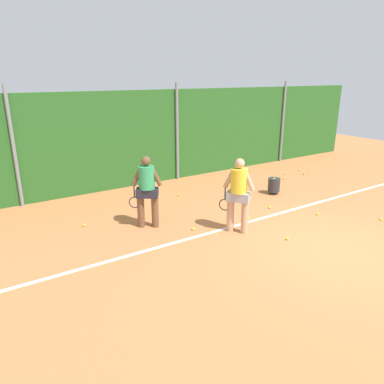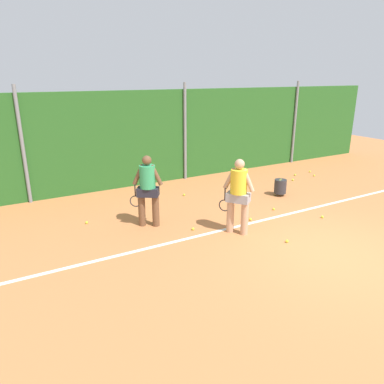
% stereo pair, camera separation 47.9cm
% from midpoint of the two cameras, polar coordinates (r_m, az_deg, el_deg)
% --- Properties ---
extents(ground_plane, '(26.96, 26.96, 0.00)m').
position_cam_midpoint_polar(ground_plane, '(9.25, 13.93, -4.61)').
color(ground_plane, '#C67542').
extents(hedge_fence_backdrop, '(17.53, 0.25, 3.04)m').
position_cam_midpoint_polar(hedge_fence_backdrop, '(12.50, -0.38, 9.05)').
color(hedge_fence_backdrop, '#286023').
rests_on(hedge_fence_backdrop, ground_plane).
extents(fence_post_left, '(0.10, 0.10, 3.26)m').
position_cam_midpoint_polar(fence_post_left, '(10.82, -24.16, 6.65)').
color(fence_post_left, gray).
rests_on(fence_post_left, ground_plane).
extents(fence_post_center, '(0.10, 0.10, 3.26)m').
position_cam_midpoint_polar(fence_post_center, '(12.33, 0.02, 9.45)').
color(fence_post_center, gray).
rests_on(fence_post_center, ground_plane).
extents(fence_post_right, '(0.10, 0.10, 3.26)m').
position_cam_midpoint_polar(fence_post_right, '(15.44, 16.87, 10.44)').
color(fence_post_right, gray).
rests_on(fence_post_right, ground_plane).
extents(court_baseline_paint, '(12.81, 0.10, 0.01)m').
position_cam_midpoint_polar(court_baseline_paint, '(9.36, 13.22, -4.24)').
color(court_baseline_paint, white).
rests_on(court_baseline_paint, ground_plane).
extents(player_foreground_near, '(0.58, 0.64, 1.75)m').
position_cam_midpoint_polar(player_foreground_near, '(8.12, 9.03, -0.12)').
color(player_foreground_near, tan).
rests_on(player_foreground_near, ground_plane).
extents(player_midcourt, '(0.72, 0.53, 1.73)m').
position_cam_midpoint_polar(player_midcourt, '(8.46, -5.45, 0.72)').
color(player_midcourt, brown).
rests_on(player_midcourt, ground_plane).
extents(ball_hopper, '(0.36, 0.36, 0.51)m').
position_cam_midpoint_polar(ball_hopper, '(11.18, 15.03, 0.87)').
color(ball_hopper, '#2D2D33').
rests_on(ball_hopper, ground_plane).
extents(tennis_ball_0, '(0.07, 0.07, 0.07)m').
position_cam_midpoint_polar(tennis_ball_0, '(12.95, 16.73, 1.85)').
color(tennis_ball_0, '#CCDB33').
rests_on(tennis_ball_0, ground_plane).
extents(tennis_ball_1, '(0.07, 0.07, 0.07)m').
position_cam_midpoint_polar(tennis_ball_1, '(14.27, 19.12, 3.09)').
color(tennis_ball_1, '#CCDB33').
rests_on(tennis_ball_1, ground_plane).
extents(tennis_ball_2, '(0.07, 0.07, 0.07)m').
position_cam_midpoint_polar(tennis_ball_2, '(9.15, -14.95, -4.72)').
color(tennis_ball_2, '#CCDB33').
rests_on(tennis_ball_2, ground_plane).
extents(tennis_ball_3, '(0.07, 0.07, 0.07)m').
position_cam_midpoint_polar(tennis_ball_3, '(9.85, 21.30, -3.71)').
color(tennis_ball_3, '#CCDB33').
rests_on(tennis_ball_3, ground_plane).
extents(tennis_ball_4, '(0.07, 0.07, 0.07)m').
position_cam_midpoint_polar(tennis_ball_4, '(13.76, 19.78, 2.48)').
color(tennis_ball_4, '#CCDB33').
rests_on(tennis_ball_4, ground_plane).
extents(tennis_ball_5, '(0.07, 0.07, 0.07)m').
position_cam_midpoint_polar(tennis_ball_5, '(13.62, 17.01, 2.62)').
color(tennis_ball_5, '#CCDB33').
rests_on(tennis_ball_5, ground_plane).
extents(tennis_ball_8, '(0.07, 0.07, 0.07)m').
position_cam_midpoint_polar(tennis_ball_8, '(10.85, 0.00, -0.45)').
color(tennis_ball_8, '#CCDB33').
rests_on(tennis_ball_8, ground_plane).
extents(tennis_ball_9, '(0.07, 0.07, 0.07)m').
position_cam_midpoint_polar(tennis_ball_9, '(9.20, 10.73, -4.27)').
color(tennis_ball_9, '#CCDB33').
rests_on(tennis_ball_9, ground_plane).
extents(tennis_ball_10, '(0.07, 0.07, 0.07)m').
position_cam_midpoint_polar(tennis_ball_10, '(8.49, 1.78, -5.90)').
color(tennis_ball_10, '#CCDB33').
rests_on(tennis_ball_10, ground_plane).
extents(tennis_ball_11, '(0.07, 0.07, 0.07)m').
position_cam_midpoint_polar(tennis_ball_11, '(8.23, 16.48, -7.52)').
color(tennis_ball_11, '#CCDB33').
rests_on(tennis_ball_11, ground_plane).
extents(tennis_ball_12, '(0.07, 0.07, 0.07)m').
position_cam_midpoint_polar(tennis_ball_12, '(10.01, 14.18, -2.64)').
color(tennis_ball_12, '#CCDB33').
rests_on(tennis_ball_12, ground_plane).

